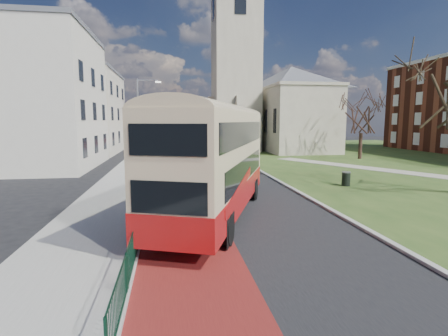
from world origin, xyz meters
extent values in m
plane|color=black|center=(0.00, 0.00, 0.00)|extent=(160.00, 160.00, 0.00)
cube|color=black|center=(1.50, 20.00, 0.01)|extent=(9.00, 120.00, 0.01)
cube|color=#591414|center=(-1.20, 20.00, 0.01)|extent=(3.40, 120.00, 0.01)
cube|color=gray|center=(-5.00, 20.00, 0.06)|extent=(4.00, 120.00, 0.12)
cube|color=#999993|center=(-3.00, 20.00, 0.07)|extent=(0.25, 120.00, 0.13)
cube|color=#999993|center=(6.10, 22.00, 0.07)|extent=(0.25, 80.00, 0.13)
cube|color=#2C4B1A|center=(26.00, 22.00, 0.02)|extent=(40.00, 80.00, 0.04)
cylinder|color=#0B3120|center=(-2.95, 4.00, 1.10)|extent=(0.04, 24.00, 0.04)
cylinder|color=#0B3120|center=(-2.95, 4.00, 0.15)|extent=(0.04, 24.00, 0.04)
cube|color=gray|center=(8.00, 38.00, 12.00)|extent=(6.50, 6.50, 24.00)
cube|color=gray|center=(16.50, 38.00, 4.50)|extent=(9.00, 18.00, 9.00)
pyramid|color=#565960|center=(16.50, 38.00, 12.60)|extent=(9.00, 18.00, 3.60)
cube|color=beige|center=(-14.00, 22.00, 6.25)|extent=(10.00, 14.00, 12.50)
cube|color=#565960|center=(-14.00, 22.00, 12.75)|extent=(10.30, 14.30, 0.50)
cube|color=beige|center=(-14.00, 38.00, 5.50)|extent=(10.00, 16.00, 11.00)
cube|color=#565960|center=(-14.00, 38.00, 11.25)|extent=(10.30, 16.30, 0.50)
cylinder|color=gray|center=(-4.50, 18.00, 4.12)|extent=(0.16, 0.16, 8.00)
cylinder|color=gray|center=(-3.60, 18.00, 8.02)|extent=(1.80, 0.10, 0.10)
cube|color=silver|center=(-2.70, 18.00, 7.87)|extent=(0.50, 0.18, 0.12)
cube|color=maroon|center=(0.30, 1.98, 1.12)|extent=(6.93, 12.34, 1.10)
cube|color=#C9B389|center=(0.30, 1.98, 3.28)|extent=(6.88, 12.27, 3.20)
cube|color=black|center=(-0.88, 2.78, 2.28)|extent=(3.58, 9.32, 1.05)
cube|color=black|center=(1.71, 1.80, 2.28)|extent=(3.58, 9.32, 1.05)
cube|color=black|center=(-1.00, 2.47, 3.94)|extent=(3.93, 10.23, 0.99)
cube|color=black|center=(1.59, 1.49, 3.94)|extent=(3.93, 10.23, 0.99)
cube|color=black|center=(2.44, 7.62, 2.28)|extent=(2.34, 0.95, 1.16)
cube|color=black|center=(2.44, 7.62, 3.94)|extent=(2.34, 0.95, 0.99)
cube|color=orange|center=(2.44, 7.62, 4.57)|extent=(1.88, 0.79, 0.33)
cylinder|color=black|center=(0.56, 6.29, 0.57)|extent=(0.72, 1.19, 1.15)
cylinder|color=black|center=(2.96, 5.38, 0.57)|extent=(0.72, 1.19, 1.15)
cylinder|color=black|center=(-2.19, -0.97, 0.57)|extent=(0.72, 1.19, 1.15)
cylinder|color=black|center=(0.21, -1.88, 0.57)|extent=(0.72, 1.19, 1.15)
cylinder|color=#322019|center=(20.37, 24.22, 1.56)|extent=(0.52, 0.52, 3.04)
cylinder|color=black|center=(10.16, 8.24, 0.50)|extent=(0.70, 0.70, 0.92)
cylinder|color=gray|center=(10.16, 8.24, 0.99)|extent=(0.75, 0.75, 0.06)
camera|label=1|loc=(-1.77, -13.90, 4.48)|focal=28.00mm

